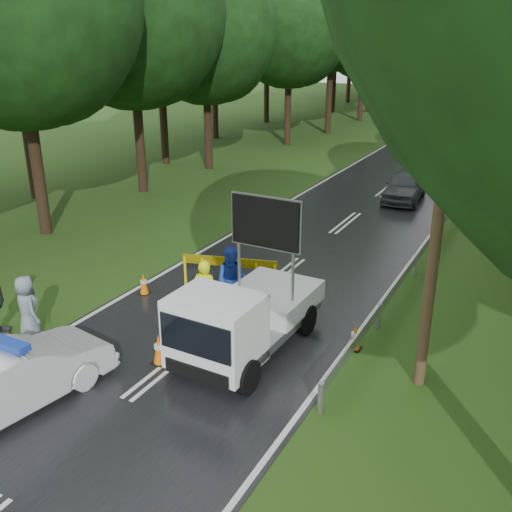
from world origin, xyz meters
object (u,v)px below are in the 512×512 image
Objects in this scene: work_truck at (241,318)px; officer at (205,294)px; queue_car_third at (470,136)px; civilian at (233,281)px; queue_car_first at (405,186)px; police_sedan at (13,377)px; barrier at (229,267)px; queue_car_fourth at (488,123)px; queue_car_second at (455,161)px.

work_truck is 1.68m from officer.
officer is 30.65m from queue_car_third.
civilian is at bearing 126.70° from work_truck.
police_sedan is at bearing -103.07° from queue_car_first.
civilian is 0.42× the size of queue_car_third.
queue_car_fourth is at bearing 70.55° from barrier.
work_truck is at bearing 143.89° from officer.
barrier is 19.36m from queue_car_second.
barrier is at bearing 126.61° from work_truck.
officer is 0.40× the size of queue_car_second.
officer is at bearing -95.50° from queue_car_third.
queue_car_fourth is (2.26, 36.59, -0.18)m from officer.
barrier is (1.10, 6.67, 0.18)m from police_sedan.
civilian is at bearing -99.28° from queue_car_first.
work_truck is 1.67× the size of barrier.
work_truck reaches higher than officer.
civilian is at bearing -92.86° from queue_car_second.
work_truck is (3.06, 3.88, 0.27)m from police_sedan.
barrier is at bearing -84.88° from officer.
civilian is (1.80, 5.67, 0.26)m from police_sedan.
police_sedan is 1.61× the size of barrier.
police_sedan is at bearing 63.22° from officer.
queue_car_fourth is at bearing 83.74° from queue_car_first.
queue_car_fourth reaches higher than queue_car_first.
work_truck is 15.33m from queue_car_first.
civilian is at bearing -90.57° from queue_car_fourth.
civilian is 0.40× the size of queue_car_second.
police_sedan is at bearing -97.57° from queue_car_third.
barrier is at bearing -91.82° from queue_car_fourth.
officer is 0.41× the size of queue_car_fourth.
queue_car_third is at bearing 97.42° from queue_car_second.
work_truck reaches higher than queue_car_fourth.
work_truck is 1.00× the size of queue_car_fourth.
barrier is 2.06m from officer.
queue_car_first is at bearing -89.42° from police_sedan.
officer is 0.98× the size of civilian.
queue_car_third is at bearing 84.25° from queue_car_first.
police_sedan reaches higher than barrier.
officer reaches higher than barrier.
queue_car_fourth reaches higher than queue_car_second.
police_sedan is 2.29× the size of civilian.
civilian is (0.23, 1.00, 0.02)m from officer.
queue_car_first is at bearing -89.42° from queue_car_fourth.
police_sedan is at bearing -95.38° from queue_car_second.
officer reaches higher than police_sedan.
officer is at bearing -93.16° from queue_car_second.
barrier is (-1.96, 2.79, -0.10)m from work_truck.
police_sedan is 5.95m from civilian.
officer is 21.28m from queue_car_second.
work_truck is 0.99× the size of queue_car_third.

